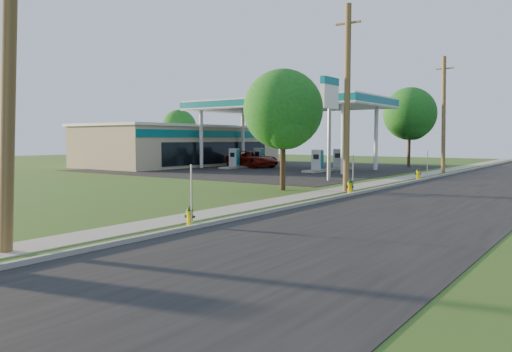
{
  "coord_description": "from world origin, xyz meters",
  "views": [
    {
      "loc": [
        10.99,
        -7.18,
        2.79
      ],
      "look_at": [
        0.0,
        8.0,
        1.4
      ],
      "focal_mm": 35.0,
      "sensor_mm": 36.0,
      "label": 1
    }
  ],
  "objects_px": {
    "tree_lot": "(410,116)",
    "utility_pole_near": "(9,53)",
    "hydrant_near": "(190,217)",
    "utility_pole_mid": "(347,98)",
    "tree_verge": "(284,112)",
    "fuel_pump_nw": "(234,161)",
    "tree_back": "(179,128)",
    "utility_pole_far": "(444,114)",
    "hydrant_mid": "(350,187)",
    "hydrant_far": "(418,174)",
    "car_red": "(252,159)",
    "fuel_pump_sw": "(259,159)",
    "fuel_pump_se": "(339,162)",
    "fuel_pump_ne": "(317,164)",
    "price_pylon": "(330,99)"
  },
  "relations": [
    {
      "from": "car_red",
      "to": "fuel_pump_se",
      "type": "bearing_deg",
      "value": -65.66
    },
    {
      "from": "car_red",
      "to": "utility_pole_far",
      "type": "bearing_deg",
      "value": -67.46
    },
    {
      "from": "utility_pole_mid",
      "to": "hydrant_mid",
      "type": "bearing_deg",
      "value": -55.92
    },
    {
      "from": "tree_lot",
      "to": "utility_pole_near",
      "type": "bearing_deg",
      "value": -83.22
    },
    {
      "from": "fuel_pump_nw",
      "to": "fuel_pump_se",
      "type": "bearing_deg",
      "value": 23.96
    },
    {
      "from": "hydrant_near",
      "to": "car_red",
      "type": "height_order",
      "value": "car_red"
    },
    {
      "from": "utility_pole_near",
      "to": "hydrant_far",
      "type": "height_order",
      "value": "utility_pole_near"
    },
    {
      "from": "hydrant_far",
      "to": "hydrant_near",
      "type": "bearing_deg",
      "value": -89.63
    },
    {
      "from": "tree_lot",
      "to": "tree_back",
      "type": "bearing_deg",
      "value": -172.29
    },
    {
      "from": "fuel_pump_se",
      "to": "fuel_pump_sw",
      "type": "bearing_deg",
      "value": 180.0
    },
    {
      "from": "tree_lot",
      "to": "tree_back",
      "type": "relative_size",
      "value": 1.22
    },
    {
      "from": "tree_verge",
      "to": "car_red",
      "type": "xyz_separation_m",
      "value": [
        -14.53,
        16.87,
        -3.41
      ]
    },
    {
      "from": "tree_back",
      "to": "hydrant_near",
      "type": "bearing_deg",
      "value": -45.03
    },
    {
      "from": "hydrant_near",
      "to": "hydrant_mid",
      "type": "distance_m",
      "value": 11.67
    },
    {
      "from": "fuel_pump_nw",
      "to": "price_pylon",
      "type": "xyz_separation_m",
      "value": [
        14.0,
        -7.5,
        4.71
      ]
    },
    {
      "from": "tree_lot",
      "to": "hydrant_near",
      "type": "relative_size",
      "value": 11.58
    },
    {
      "from": "tree_lot",
      "to": "car_red",
      "type": "distance_m",
      "value": 16.27
    },
    {
      "from": "fuel_pump_ne",
      "to": "car_red",
      "type": "bearing_deg",
      "value": 164.11
    },
    {
      "from": "fuel_pump_se",
      "to": "tree_back",
      "type": "height_order",
      "value": "tree_back"
    },
    {
      "from": "fuel_pump_nw",
      "to": "hydrant_far",
      "type": "bearing_deg",
      "value": -9.08
    },
    {
      "from": "utility_pole_near",
      "to": "hydrant_near",
      "type": "bearing_deg",
      "value": 82.04
    },
    {
      "from": "utility_pole_mid",
      "to": "tree_back",
      "type": "xyz_separation_m",
      "value": [
        -33.2,
        21.21,
        -0.77
      ]
    },
    {
      "from": "utility_pole_near",
      "to": "fuel_pump_sw",
      "type": "distance_m",
      "value": 39.52
    },
    {
      "from": "tree_verge",
      "to": "car_red",
      "type": "bearing_deg",
      "value": 130.74
    },
    {
      "from": "car_red",
      "to": "fuel_pump_nw",
      "type": "bearing_deg",
      "value": -172.98
    },
    {
      "from": "fuel_pump_sw",
      "to": "tree_verge",
      "type": "bearing_deg",
      "value": -51.1
    },
    {
      "from": "price_pylon",
      "to": "fuel_pump_nw",
      "type": "bearing_deg",
      "value": 151.82
    },
    {
      "from": "hydrant_mid",
      "to": "hydrant_far",
      "type": "relative_size",
      "value": 0.96
    },
    {
      "from": "fuel_pump_nw",
      "to": "hydrant_near",
      "type": "distance_m",
      "value": 31.79
    },
    {
      "from": "tree_back",
      "to": "hydrant_near",
      "type": "height_order",
      "value": "tree_back"
    },
    {
      "from": "fuel_pump_sw",
      "to": "fuel_pump_se",
      "type": "distance_m",
      "value": 9.0
    },
    {
      "from": "utility_pole_near",
      "to": "tree_lot",
      "type": "xyz_separation_m",
      "value": [
        -5.12,
        43.01,
        0.29
      ]
    },
    {
      "from": "tree_back",
      "to": "hydrant_near",
      "type": "relative_size",
      "value": 9.5
    },
    {
      "from": "utility_pole_mid",
      "to": "tree_verge",
      "type": "height_order",
      "value": "utility_pole_mid"
    },
    {
      "from": "fuel_pump_sw",
      "to": "tree_back",
      "type": "height_order",
      "value": "tree_back"
    },
    {
      "from": "utility_pole_mid",
      "to": "utility_pole_far",
      "type": "distance_m",
      "value": 18.0
    },
    {
      "from": "utility_pole_near",
      "to": "car_red",
      "type": "xyz_separation_m",
      "value": [
        -17.58,
        33.47,
        -3.98
      ]
    },
    {
      "from": "tree_verge",
      "to": "tree_lot",
      "type": "relative_size",
      "value": 0.83
    },
    {
      "from": "fuel_pump_se",
      "to": "hydrant_far",
      "type": "xyz_separation_m",
      "value": [
        9.49,
        -6.96,
        -0.34
      ]
    },
    {
      "from": "utility_pole_far",
      "to": "hydrant_mid",
      "type": "xyz_separation_m",
      "value": [
        0.73,
        -19.08,
        -4.43
      ]
    },
    {
      "from": "utility_pole_near",
      "to": "fuel_pump_ne",
      "type": "height_order",
      "value": "utility_pole_near"
    },
    {
      "from": "tree_lot",
      "to": "hydrant_near",
      "type": "bearing_deg",
      "value": -81.2
    },
    {
      "from": "hydrant_mid",
      "to": "fuel_pump_sw",
      "type": "bearing_deg",
      "value": 135.86
    },
    {
      "from": "utility_pole_mid",
      "to": "tree_lot",
      "type": "relative_size",
      "value": 1.24
    },
    {
      "from": "price_pylon",
      "to": "tree_lot",
      "type": "relative_size",
      "value": 0.87
    },
    {
      "from": "price_pylon",
      "to": "tree_verge",
      "type": "height_order",
      "value": "price_pylon"
    },
    {
      "from": "tree_verge",
      "to": "hydrant_mid",
      "type": "bearing_deg",
      "value": 4.82
    },
    {
      "from": "fuel_pump_nw",
      "to": "tree_back",
      "type": "distance_m",
      "value": 17.71
    },
    {
      "from": "hydrant_far",
      "to": "car_red",
      "type": "bearing_deg",
      "value": 163.37
    },
    {
      "from": "utility_pole_far",
      "to": "hydrant_mid",
      "type": "relative_size",
      "value": 12.5
    }
  ]
}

